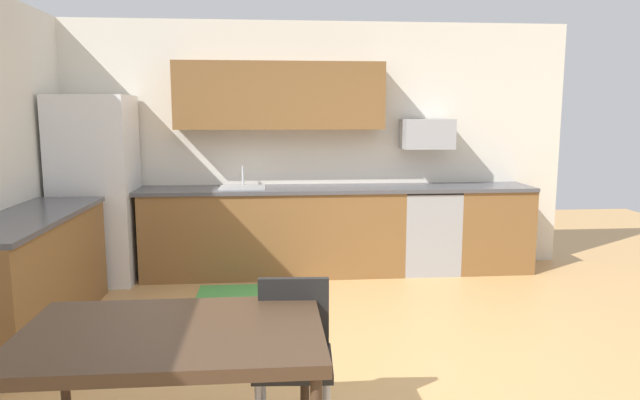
# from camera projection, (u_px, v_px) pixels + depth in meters

# --- Properties ---
(ground_plane) EXTENTS (12.00, 12.00, 0.00)m
(ground_plane) POSITION_uv_depth(u_px,v_px,m) (333.00, 364.00, 3.99)
(ground_plane) COLOR tan
(wall_back) EXTENTS (5.80, 0.10, 2.70)m
(wall_back) POSITION_uv_depth(u_px,v_px,m) (307.00, 147.00, 6.39)
(wall_back) COLOR silver
(wall_back) RESTS_ON ground
(cabinet_run_back) EXTENTS (2.74, 0.60, 0.90)m
(cabinet_run_back) POSITION_uv_depth(u_px,v_px,m) (274.00, 233.00, 6.15)
(cabinet_run_back) COLOR brown
(cabinet_run_back) RESTS_ON ground
(cabinet_run_back_right) EXTENTS (0.81, 0.60, 0.90)m
(cabinet_run_back_right) POSITION_uv_depth(u_px,v_px,m) (489.00, 229.00, 6.36)
(cabinet_run_back_right) COLOR brown
(cabinet_run_back_right) RESTS_ON ground
(cabinet_run_left) EXTENTS (0.60, 2.00, 0.90)m
(cabinet_run_left) POSITION_uv_depth(u_px,v_px,m) (30.00, 277.00, 4.51)
(cabinet_run_left) COLOR brown
(cabinet_run_left) RESTS_ON ground
(countertop_back) EXTENTS (4.80, 0.64, 0.04)m
(countertop_back) POSITION_uv_depth(u_px,v_px,m) (309.00, 189.00, 6.11)
(countertop_back) COLOR #4C4C51
(countertop_back) RESTS_ON cabinet_run_back
(countertop_left) EXTENTS (0.64, 2.00, 0.04)m
(countertop_left) POSITION_uv_depth(u_px,v_px,m) (26.00, 218.00, 4.44)
(countertop_left) COLOR #4C4C51
(countertop_left) RESTS_ON cabinet_run_left
(upper_cabinets_back) EXTENTS (2.20, 0.34, 0.70)m
(upper_cabinets_back) POSITION_uv_depth(u_px,v_px,m) (280.00, 96.00, 6.07)
(upper_cabinets_back) COLOR brown
(refrigerator) EXTENTS (0.76, 0.70, 1.90)m
(refrigerator) POSITION_uv_depth(u_px,v_px,m) (96.00, 190.00, 5.84)
(refrigerator) COLOR white
(refrigerator) RESTS_ON ground
(oven_range) EXTENTS (0.60, 0.60, 0.91)m
(oven_range) POSITION_uv_depth(u_px,v_px,m) (427.00, 230.00, 6.30)
(oven_range) COLOR #999BA0
(oven_range) RESTS_ON ground
(microwave) EXTENTS (0.54, 0.36, 0.32)m
(microwave) POSITION_uv_depth(u_px,v_px,m) (427.00, 134.00, 6.24)
(microwave) COLOR #9EA0A5
(sink_basin) EXTENTS (0.48, 0.40, 0.14)m
(sink_basin) POSITION_uv_depth(u_px,v_px,m) (243.00, 194.00, 6.06)
(sink_basin) COLOR #A5A8AD
(sink_basin) RESTS_ON countertop_back
(sink_faucet) EXTENTS (0.02, 0.02, 0.24)m
(sink_faucet) POSITION_uv_depth(u_px,v_px,m) (243.00, 177.00, 6.21)
(sink_faucet) COLOR #B2B5BA
(sink_faucet) RESTS_ON countertop_back
(dining_table) EXTENTS (1.40, 0.90, 0.73)m
(dining_table) POSITION_uv_depth(u_px,v_px,m) (172.00, 342.00, 2.68)
(dining_table) COLOR #422D1E
(dining_table) RESTS_ON ground
(chair_near_table) EXTENTS (0.42, 0.42, 0.85)m
(chair_near_table) POSITION_uv_depth(u_px,v_px,m) (293.00, 348.00, 3.02)
(chair_near_table) COLOR black
(chair_near_table) RESTS_ON ground
(floor_mat) EXTENTS (0.70, 0.50, 0.01)m
(floor_mat) POSITION_uv_depth(u_px,v_px,m) (234.00, 293.00, 5.55)
(floor_mat) COLOR #4CA54C
(floor_mat) RESTS_ON ground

